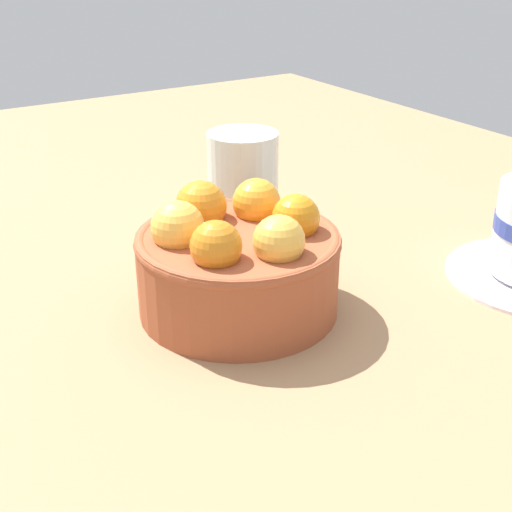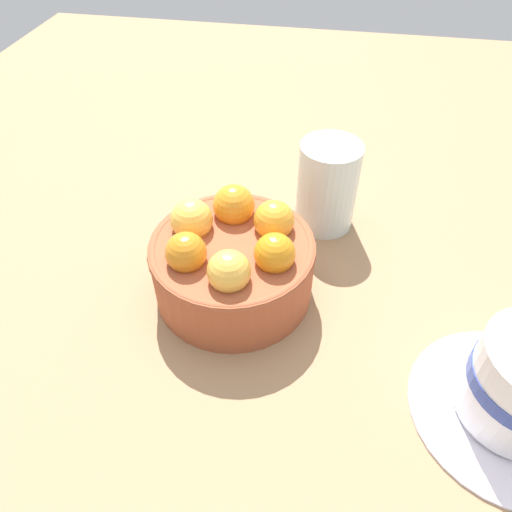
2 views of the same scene
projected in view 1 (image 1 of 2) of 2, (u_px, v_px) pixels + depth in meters
ground_plane at (239, 335)px, 58.83cm from camera, size 156.80×118.89×4.98cm
terracotta_bowl at (238, 261)px, 55.97cm from camera, size 16.08×16.08×9.67cm
water_glass at (243, 185)px, 69.29cm from camera, size 6.86×6.86×10.38cm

